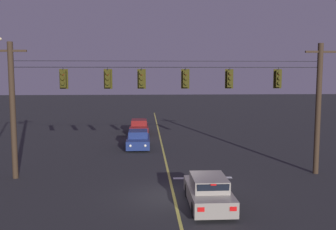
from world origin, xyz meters
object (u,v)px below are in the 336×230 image
(car_oncoming_lead, at_px, (138,140))
(car_oncoming_trailing, at_px, (139,127))
(traffic_light_leftmost, at_px, (63,79))
(traffic_light_rightmost, at_px, (230,79))
(traffic_light_far_right, at_px, (278,79))
(traffic_light_right_inner, at_px, (186,79))
(car_waiting_near_lane, at_px, (208,192))
(traffic_light_left_inner, at_px, (108,79))
(traffic_light_centre, at_px, (142,79))

(car_oncoming_lead, bearing_deg, car_oncoming_trailing, 90.28)
(traffic_light_leftmost, bearing_deg, traffic_light_rightmost, 0.00)
(traffic_light_rightmost, relative_size, car_oncoming_trailing, 0.28)
(traffic_light_leftmost, distance_m, traffic_light_far_right, 12.32)
(traffic_light_leftmost, bearing_deg, traffic_light_right_inner, 0.00)
(car_waiting_near_lane, bearing_deg, traffic_light_rightmost, 68.65)
(traffic_light_leftmost, xyz_separation_m, traffic_light_rightmost, (9.46, 0.00, 0.00))
(traffic_light_right_inner, distance_m, traffic_light_rightmost, 2.56)
(traffic_light_left_inner, distance_m, car_oncoming_trailing, 16.94)
(car_waiting_near_lane, xyz_separation_m, car_oncoming_lead, (-3.40, 13.96, -0.00))
(traffic_light_centre, relative_size, car_waiting_near_lane, 0.28)
(traffic_light_leftmost, xyz_separation_m, traffic_light_far_right, (12.32, 0.00, 0.00))
(car_waiting_near_lane, height_order, car_oncoming_lead, same)
(traffic_light_right_inner, bearing_deg, car_oncoming_trailing, 100.30)
(traffic_light_far_right, bearing_deg, car_oncoming_lead, 133.59)
(traffic_light_left_inner, xyz_separation_m, traffic_light_rightmost, (6.98, 0.00, 0.00))
(traffic_light_rightmost, height_order, car_oncoming_trailing, traffic_light_rightmost)
(traffic_light_centre, distance_m, car_oncoming_lead, 10.07)
(traffic_light_leftmost, distance_m, traffic_light_centre, 4.39)
(traffic_light_centre, height_order, car_waiting_near_lane, traffic_light_centre)
(traffic_light_right_inner, xyz_separation_m, car_waiting_near_lane, (0.51, -5.23, -5.01))
(traffic_light_left_inner, relative_size, car_oncoming_lead, 0.28)
(traffic_light_right_inner, distance_m, car_waiting_near_lane, 7.27)
(traffic_light_leftmost, relative_size, traffic_light_centre, 1.00)
(traffic_light_centre, height_order, car_oncoming_lead, traffic_light_centre)
(traffic_light_left_inner, xyz_separation_m, traffic_light_right_inner, (4.42, 0.00, 0.00))
(traffic_light_centre, xyz_separation_m, car_oncoming_trailing, (-0.41, 16.11, -5.02))
(traffic_light_right_inner, height_order, car_oncoming_lead, traffic_light_right_inner)
(traffic_light_left_inner, xyz_separation_m, car_oncoming_lead, (1.53, 8.73, -5.02))
(traffic_light_leftmost, relative_size, car_oncoming_trailing, 0.28)
(traffic_light_leftmost, relative_size, car_oncoming_lead, 0.28)
(traffic_light_right_inner, bearing_deg, traffic_light_left_inner, 180.00)
(traffic_light_left_inner, xyz_separation_m, traffic_light_centre, (1.91, 0.00, 0.00))
(traffic_light_centre, height_order, traffic_light_right_inner, same)
(car_oncoming_lead, bearing_deg, traffic_light_centre, -87.52)
(traffic_light_left_inner, height_order, car_waiting_near_lane, traffic_light_left_inner)
(traffic_light_right_inner, bearing_deg, car_waiting_near_lane, -84.42)
(traffic_light_left_inner, bearing_deg, traffic_light_centre, 0.00)
(traffic_light_right_inner, bearing_deg, car_oncoming_lead, 108.34)
(traffic_light_right_inner, bearing_deg, traffic_light_centre, 180.00)
(traffic_light_rightmost, bearing_deg, car_waiting_near_lane, -111.35)
(traffic_light_far_right, distance_m, car_oncoming_lead, 13.05)
(traffic_light_centre, bearing_deg, traffic_light_right_inner, 0.00)
(car_oncoming_trailing, bearing_deg, traffic_light_centre, -88.53)
(car_oncoming_lead, distance_m, car_oncoming_trailing, 7.38)
(traffic_light_left_inner, bearing_deg, traffic_light_rightmost, 0.00)
(traffic_light_leftmost, bearing_deg, traffic_light_left_inner, 0.00)
(traffic_light_far_right, bearing_deg, traffic_light_leftmost, 180.00)
(traffic_light_centre, bearing_deg, traffic_light_rightmost, 0.00)
(traffic_light_leftmost, relative_size, traffic_light_far_right, 1.00)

